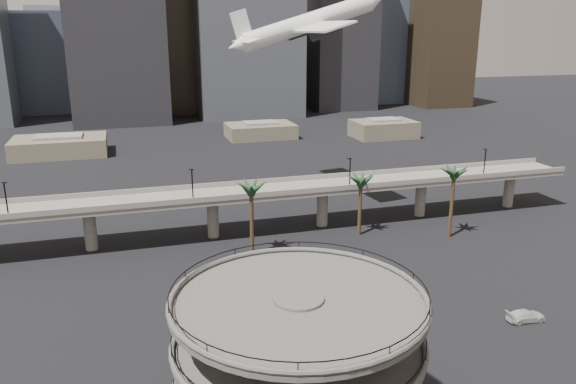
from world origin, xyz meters
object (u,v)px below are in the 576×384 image
object	(u,v)px
overpass	(269,195)
airborne_jet	(308,23)
parking_ramp	(298,363)
car_a	(279,353)
car_b	(358,298)
car_c	(526,316)

from	to	relation	value
overpass	airborne_jet	distance (m)	38.42
parking_ramp	airborne_jet	bearing A→B (deg)	70.83
overpass	car_a	world-z (taller)	overpass
parking_ramp	car_b	world-z (taller)	parking_ramp
car_a	car_b	distance (m)	18.20
airborne_jet	car_c	size ratio (longest dim) A/B	6.92
parking_ramp	airborne_jet	world-z (taller)	airborne_jet
overpass	car_c	bearing A→B (deg)	-61.19
car_a	car_c	size ratio (longest dim) A/B	0.79
airborne_jet	car_b	size ratio (longest dim) A/B	8.14
car_c	car_a	bearing A→B (deg)	92.76
overpass	airborne_jet	world-z (taller)	airborne_jet
airborne_jet	car_a	bearing A→B (deg)	-117.67
car_c	airborne_jet	bearing A→B (deg)	14.39
parking_ramp	car_c	distance (m)	41.13
car_a	car_c	xyz separation A→B (m)	(34.53, -0.91, 0.06)
parking_ramp	overpass	xyz separation A→B (m)	(13.00, 59.00, -2.50)
airborne_jet	car_c	world-z (taller)	airborne_jet
car_a	overpass	bearing A→B (deg)	-22.82
overpass	car_b	distance (m)	33.60
overpass	car_c	distance (m)	50.75
car_c	overpass	bearing A→B (deg)	33.08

